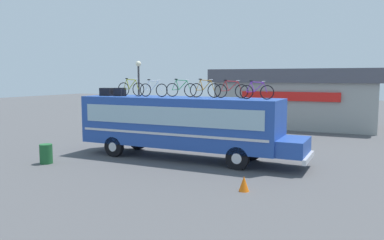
# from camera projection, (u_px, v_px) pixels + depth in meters

# --- Properties ---
(ground_plane) EXTENTS (120.00, 120.00, 0.00)m
(ground_plane) POSITION_uv_depth(u_px,v_px,m) (179.00, 158.00, 19.97)
(ground_plane) COLOR #4C4C4F
(bus) EXTENTS (11.86, 2.62, 3.16)m
(bus) POSITION_uv_depth(u_px,v_px,m) (182.00, 123.00, 19.69)
(bus) COLOR #23479E
(bus) RESTS_ON ground
(luggage_bag_1) EXTENTS (0.69, 0.44, 0.43)m
(luggage_bag_1) POSITION_uv_depth(u_px,v_px,m) (107.00, 92.00, 21.20)
(luggage_bag_1) COLOR black
(luggage_bag_1) RESTS_ON bus
(luggage_bag_2) EXTENTS (0.49, 0.50, 0.45)m
(luggage_bag_2) POSITION_uv_depth(u_px,v_px,m) (120.00, 92.00, 20.96)
(luggage_bag_2) COLOR black
(luggage_bag_2) RESTS_ON bus
(rooftop_bicycle_1) EXTENTS (1.69, 0.44, 0.98)m
(rooftop_bicycle_1) POSITION_uv_depth(u_px,v_px,m) (131.00, 89.00, 20.81)
(rooftop_bicycle_1) COLOR black
(rooftop_bicycle_1) RESTS_ON bus
(rooftop_bicycle_2) EXTENTS (1.68, 0.44, 0.92)m
(rooftop_bicycle_2) POSITION_uv_depth(u_px,v_px,m) (153.00, 89.00, 20.11)
(rooftop_bicycle_2) COLOR black
(rooftop_bicycle_2) RESTS_ON bus
(rooftop_bicycle_3) EXTENTS (1.77, 0.44, 0.95)m
(rooftop_bicycle_3) POSITION_uv_depth(u_px,v_px,m) (181.00, 89.00, 19.96)
(rooftop_bicycle_3) COLOR black
(rooftop_bicycle_3) RESTS_ON bus
(rooftop_bicycle_4) EXTENTS (1.70, 0.44, 0.95)m
(rooftop_bicycle_4) POSITION_uv_depth(u_px,v_px,m) (205.00, 90.00, 19.33)
(rooftop_bicycle_4) COLOR black
(rooftop_bicycle_4) RESTS_ON bus
(rooftop_bicycle_5) EXTENTS (1.76, 0.44, 0.91)m
(rooftop_bicycle_5) POSITION_uv_depth(u_px,v_px,m) (231.00, 90.00, 18.79)
(rooftop_bicycle_5) COLOR black
(rooftop_bicycle_5) RESTS_ON bus
(rooftop_bicycle_6) EXTENTS (1.64, 0.44, 0.88)m
(rooftop_bicycle_6) POSITION_uv_depth(u_px,v_px,m) (257.00, 91.00, 17.79)
(rooftop_bicycle_6) COLOR black
(rooftop_bicycle_6) RESTS_ON bus
(roadside_building) EXTENTS (13.67, 7.05, 4.84)m
(roadside_building) POSITION_uv_depth(u_px,v_px,m) (297.00, 97.00, 32.96)
(roadside_building) COLOR #9E9E99
(roadside_building) RESTS_ON ground
(trash_bin) EXTENTS (0.60, 0.60, 0.95)m
(trash_bin) POSITION_uv_depth(u_px,v_px,m) (46.00, 154.00, 18.64)
(trash_bin) COLOR #1E592D
(trash_bin) RESTS_ON ground
(traffic_cone) EXTENTS (0.38, 0.38, 0.57)m
(traffic_cone) POSITION_uv_depth(u_px,v_px,m) (244.00, 184.00, 14.11)
(traffic_cone) COLOR orange
(traffic_cone) RESTS_ON ground
(street_lamp) EXTENTS (0.39, 0.39, 5.35)m
(street_lamp) POSITION_uv_depth(u_px,v_px,m) (139.00, 86.00, 27.96)
(street_lamp) COLOR #38383D
(street_lamp) RESTS_ON ground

